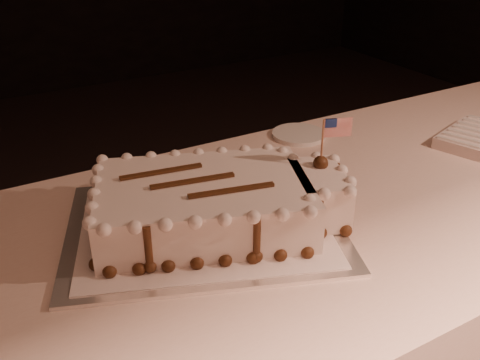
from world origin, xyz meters
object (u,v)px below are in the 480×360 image
banquet_table (284,346)px  cake_board (205,227)px  napkin_stack (479,138)px  side_plate (299,135)px  sheet_cake (218,202)px

banquet_table → cake_board: 0.42m
banquet_table → napkin_stack: bearing=3.7°
side_plate → banquet_table: bearing=-127.5°
sheet_cake → banquet_table: bearing=-8.9°
banquet_table → napkin_stack: (0.63, 0.04, 0.39)m
cake_board → sheet_cake: bearing=0.4°
sheet_cake → side_plate: (0.40, 0.29, -0.05)m
banquet_table → side_plate: 0.55m
side_plate → napkin_stack: bearing=-36.0°
side_plate → sheet_cake: bearing=-143.8°
banquet_table → napkin_stack: size_ratio=9.27×
sheet_cake → side_plate: sheet_cake is taller
banquet_table → side_plate: (0.24, 0.32, 0.38)m
banquet_table → sheet_cake: sheet_cake is taller
cake_board → banquet_table: bearing=10.1°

